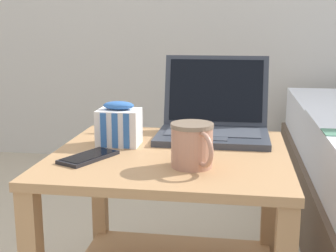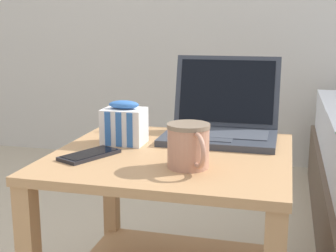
# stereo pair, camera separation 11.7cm
# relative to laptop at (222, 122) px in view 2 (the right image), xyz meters

# --- Properties ---
(bedside_table) EXTENTS (0.61, 0.58, 0.50)m
(bedside_table) POSITION_rel_laptop_xyz_m (-0.10, -0.20, -0.22)
(bedside_table) COLOR tan
(bedside_table) RESTS_ON ground_plane
(laptop) EXTENTS (0.32, 0.28, 0.23)m
(laptop) POSITION_rel_laptop_xyz_m (0.00, 0.00, 0.00)
(laptop) COLOR #333842
(laptop) RESTS_ON bedside_table
(mug_front_left) EXTENTS (0.11, 0.13, 0.10)m
(mug_front_left) POSITION_rel_laptop_xyz_m (-0.03, -0.32, 0.01)
(mug_front_left) COLOR tan
(mug_front_left) RESTS_ON bedside_table
(snack_bag) EXTENTS (0.11, 0.09, 0.12)m
(snack_bag) POSITION_rel_laptop_xyz_m (-0.25, -0.14, 0.01)
(snack_bag) COLOR white
(snack_bag) RESTS_ON bedside_table
(cell_phone) EXTENTS (0.13, 0.17, 0.01)m
(cell_phone) POSITION_rel_laptop_xyz_m (-0.29, -0.29, -0.04)
(cell_phone) COLOR black
(cell_phone) RESTS_ON bedside_table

